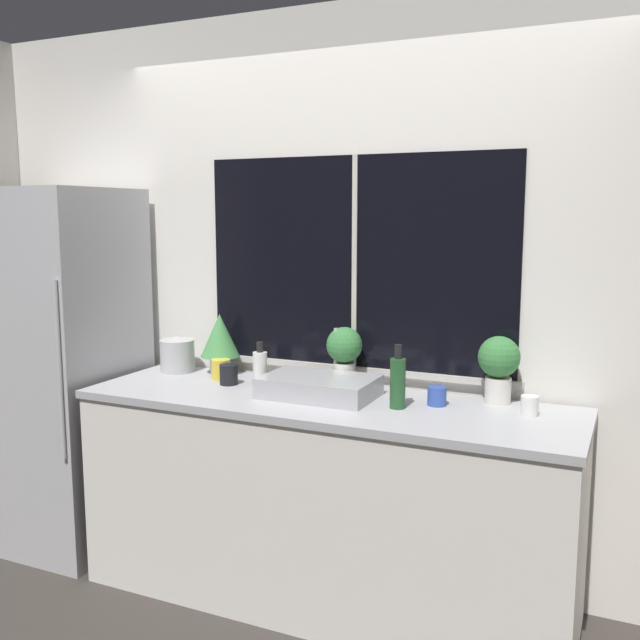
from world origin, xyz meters
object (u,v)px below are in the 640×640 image
Objects in this scene: bottle_tall at (398,382)px; mug_yellow at (221,369)px; sink at (319,386)px; soap_bottle at (260,369)px; mug_black at (229,374)px; mug_blue at (437,396)px; refrigerator at (61,370)px; potted_plant_left at (220,338)px; potted_plant_right at (499,363)px; mug_white at (530,406)px; potted_plant_center at (344,351)px; kettle at (177,354)px.

mug_yellow is at bearing 171.14° from bottle_tall.
bottle_tall is (0.38, -0.04, 0.07)m from sink.
soap_bottle reaches higher than mug_black.
soap_bottle is at bearing -15.91° from mug_yellow.
mug_blue is (0.83, 0.04, -0.05)m from soap_bottle.
soap_bottle is 2.21× the size of mug_yellow.
refrigerator is 0.88m from potted_plant_left.
potted_plant_right is 1.25m from mug_black.
mug_blue is at bearing 2.50° from soap_bottle.
mug_white is (0.90, 0.07, -0.01)m from sink.
soap_bottle is 2.70× the size of mug_blue.
potted_plant_center reaches higher than soap_bottle.
potted_plant_center reaches higher than mug_yellow.
sink is at bearing -172.46° from mug_blue.
mug_blue is at bearing -147.45° from potted_plant_right.
potted_plant_right is 0.30m from mug_blue.
mug_white is (0.52, 0.11, -0.07)m from bottle_tall.
soap_bottle reaches higher than mug_blue.
potted_plant_left is at bearing 12.70° from kettle.
refrigerator is at bearing -162.36° from potted_plant_left.
potted_plant_right reaches higher than mug_white.
potted_plant_right is 1.08× the size of bottle_tall.
sink is 5.13× the size of mug_black.
potted_plant_center is 3.48× the size of mug_white.
refrigerator is 19.36× the size of mug_black.
refrigerator is at bearing -175.75° from mug_black.
potted_plant_left is at bearing 161.83° from sink.
potted_plant_center reaches higher than sink.
sink is at bearing -98.09° from potted_plant_center.
potted_plant_right is 3.01× the size of mug_black.
refrigerator reaches higher than mug_white.
bottle_tall is 3.36× the size of mug_blue.
mug_yellow is (-1.32, -0.11, -0.12)m from potted_plant_right.
mug_black is (0.16, -0.19, -0.13)m from potted_plant_left.
potted_plant_right is at bearing 1.81° from kettle.
sink reaches higher than bottle_tall.
mug_white is (1.55, -0.15, -0.14)m from potted_plant_left.
potted_plant_left is 3.81× the size of mug_blue.
mug_blue is at bearing 180.00° from mug_white.
mug_white is (2.36, 0.11, 0.04)m from refrigerator.
mug_yellow is 1.10m from mug_blue.
sink is 0.90m from mug_white.
potted_plant_left reaches higher than mug_blue.
potted_plant_right is at bearing 9.71° from soap_bottle.
mug_blue is at bearing 2.39° from mug_black.
kettle is (-1.39, 0.09, 0.05)m from mug_blue.
mug_white is 0.44× the size of kettle.
kettle is at bearing 176.96° from mug_white.
mug_black is at bearing -19.15° from kettle.
refrigerator reaches higher than sink.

